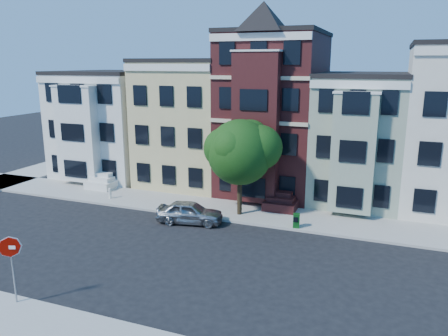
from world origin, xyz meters
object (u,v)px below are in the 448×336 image
at_px(street_tree, 240,157).
at_px(stop_sign, 12,266).
at_px(parked_car, 190,212).
at_px(newspaper_box, 296,221).
at_px(fire_hydrant, 110,194).

xyz_separation_m(street_tree, stop_sign, (-5.18, -13.81, -2.25)).
xyz_separation_m(street_tree, parked_car, (-2.54, -2.36, -3.35)).
relative_size(street_tree, stop_sign, 2.35).
bearing_deg(street_tree, newspaper_box, -14.96).
relative_size(fire_hydrant, stop_sign, 0.19).
bearing_deg(stop_sign, street_tree, 50.96).
bearing_deg(newspaper_box, street_tree, 154.33).
xyz_separation_m(parked_car, stop_sign, (-2.65, -11.45, 1.10)).
bearing_deg(stop_sign, newspaper_box, 35.56).
distance_m(street_tree, stop_sign, 14.92).
height_order(parked_car, stop_sign, stop_sign).
xyz_separation_m(newspaper_box, stop_sign, (-9.24, -12.73, 1.22)).
bearing_deg(parked_car, stop_sign, 156.70).
relative_size(parked_car, stop_sign, 1.27).
height_order(fire_hydrant, stop_sign, stop_sign).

